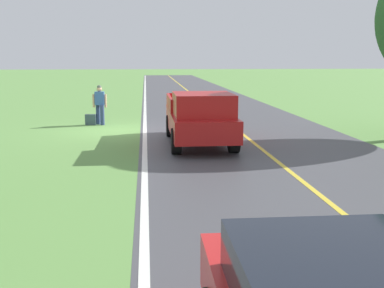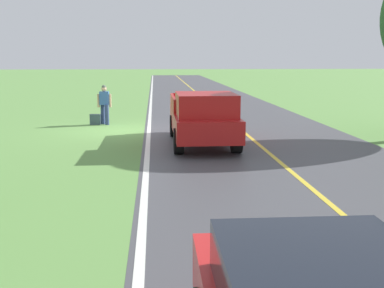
{
  "view_description": "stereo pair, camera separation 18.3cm",
  "coord_description": "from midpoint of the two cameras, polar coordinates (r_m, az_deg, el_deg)",
  "views": [
    {
      "loc": [
        -1.07,
        19.13,
        2.94
      ],
      "look_at": [
        -2.05,
        9.1,
        1.08
      ],
      "focal_mm": 44.03,
      "sensor_mm": 36.0,
      "label": 1
    },
    {
      "loc": [
        -1.25,
        19.14,
        2.94
      ],
      "look_at": [
        -2.05,
        9.1,
        1.08
      ],
      "focal_mm": 44.03,
      "sensor_mm": 36.0,
      "label": 2
    }
  ],
  "objects": [
    {
      "name": "road_surface",
      "position": [
        19.7,
        6.11,
        1.82
      ],
      "size": [
        7.93,
        120.0,
        0.0
      ],
      "primitive_type": "cube",
      "color": "#47474C",
      "rests_on": "ground"
    },
    {
      "name": "hitchhiker_walking",
      "position": [
        21.2,
        -10.3,
        4.98
      ],
      "size": [
        0.62,
        0.52,
        1.75
      ],
      "color": "navy",
      "rests_on": "ground"
    },
    {
      "name": "ground_plane",
      "position": [
        19.4,
        -7.94,
        1.64
      ],
      "size": [
        200.0,
        200.0,
        0.0
      ],
      "primitive_type": "plane",
      "color": "#609347"
    },
    {
      "name": "suitcase_carried",
      "position": [
        21.27,
        -11.39,
        2.94
      ],
      "size": [
        0.47,
        0.22,
        0.47
      ],
      "primitive_type": "cube",
      "rotation": [
        0.0,
        0.0,
        1.52
      ],
      "color": "#384C56",
      "rests_on": "ground"
    },
    {
      "name": "lane_centre_line",
      "position": [
        19.7,
        6.11,
        1.83
      ],
      "size": [
        0.14,
        117.6,
        0.0
      ],
      "primitive_type": "cube",
      "color": "gold",
      "rests_on": "ground"
    },
    {
      "name": "pickup_truck_passing",
      "position": [
        15.9,
        1.66,
        3.32
      ],
      "size": [
        2.11,
        5.4,
        1.82
      ],
      "color": "#B21919",
      "rests_on": "ground"
    },
    {
      "name": "lane_edge_line",
      "position": [
        19.36,
        -4.97,
        1.7
      ],
      "size": [
        0.16,
        117.6,
        0.0
      ],
      "primitive_type": "cube",
      "color": "silver",
      "rests_on": "ground"
    }
  ]
}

